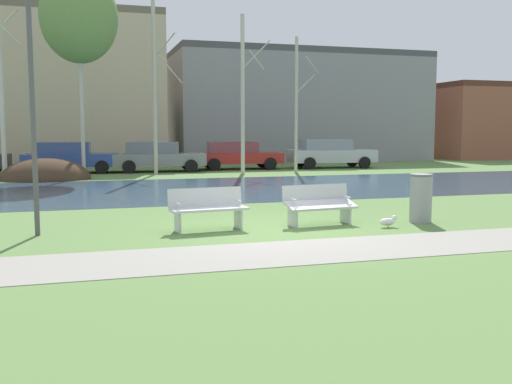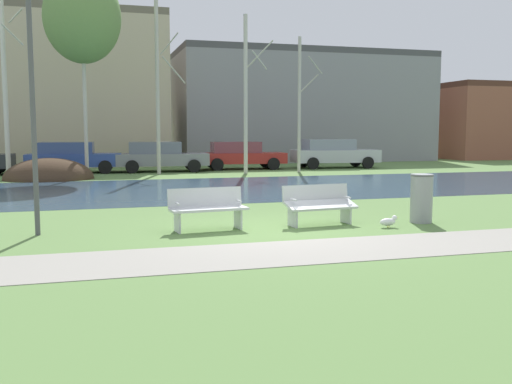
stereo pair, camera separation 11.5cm
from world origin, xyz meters
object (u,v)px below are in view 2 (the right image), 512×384
bench_right (319,203)px  trash_bin (421,198)px  bench_left (208,208)px  seagull (389,221)px  parked_hatch_third_grey (160,156)px  parked_sedan_second_blue (73,157)px  parked_wagon_fourth_red (240,155)px  streetlamp (30,45)px  parked_suv_fifth_silver (333,153)px

bench_right → trash_bin: size_ratio=1.51×
bench_left → seagull: 3.86m
seagull → trash_bin: bearing=22.1°
bench_left → parked_hatch_third_grey: 17.36m
trash_bin → parked_hatch_third_grey: 18.07m
parked_sedan_second_blue → parked_hatch_third_grey: parked_sedan_second_blue is taller
bench_left → parked_wagon_fourth_red: (5.33, 17.98, 0.30)m
parked_sedan_second_blue → streetlamp: bearing=-90.7°
parked_sedan_second_blue → parked_suv_fifth_silver: (13.64, -0.05, 0.03)m
parked_sedan_second_blue → parked_hatch_third_grey: 4.19m
parked_wagon_fourth_red → parked_suv_fifth_silver: (5.15, -0.45, 0.05)m
bench_right → parked_wagon_fourth_red: parked_wagon_fourth_red is taller
bench_left → streetlamp: bearing=174.0°
streetlamp → parked_hatch_third_grey: bearing=75.5°
bench_right → seagull: size_ratio=3.75×
seagull → parked_suv_fifth_silver: 19.50m
trash_bin → parked_sedan_second_blue: 19.62m
bench_left → parked_hatch_third_grey: size_ratio=0.36×
bench_left → seagull: (3.77, -0.77, -0.34)m
trash_bin → parked_suv_fifth_silver: 18.75m
bench_left → parked_hatch_third_grey: parked_hatch_third_grey is taller
parked_sedan_second_blue → parked_wagon_fourth_red: 8.50m
seagull → streetlamp: size_ratio=0.08×
parked_wagon_fourth_red → parked_suv_fifth_silver: bearing=-5.0°
parked_sedan_second_blue → parked_wagon_fourth_red: parked_sedan_second_blue is taller
trash_bin → seagull: 1.21m
trash_bin → parked_suv_fifth_silver: (5.67, 17.87, 0.26)m
streetlamp → parked_hatch_third_grey: streetlamp is taller
parked_hatch_third_grey → parked_wagon_fourth_red: parked_hatch_third_grey is taller
parked_sedan_second_blue → trash_bin: bearing=-66.0°
bench_right → parked_hatch_third_grey: size_ratio=0.36×
trash_bin → parked_hatch_third_grey: (-3.79, 17.67, 0.22)m
bench_right → parked_wagon_fourth_red: size_ratio=0.36×
streetlamp → seagull: bearing=-9.0°
bench_left → seagull: size_ratio=3.75×
parked_sedan_second_blue → parked_hatch_third_grey: size_ratio=0.98×
parked_wagon_fourth_red → parked_suv_fifth_silver: 5.17m
bench_right → streetlamp: streetlamp is taller
seagull → streetlamp: streetlamp is taller
bench_left → bench_right: 2.49m
parked_hatch_third_grey → parked_suv_fifth_silver: bearing=1.2°
streetlamp → bench_right: bearing=-3.5°
bench_left → parked_wagon_fourth_red: size_ratio=0.36×
bench_right → parked_sedan_second_blue: bearing=107.8°
seagull → parked_suv_fifth_silver: (6.71, 18.29, 0.69)m
bench_right → parked_sedan_second_blue: (-5.64, 17.58, 0.31)m
seagull → parked_hatch_third_grey: size_ratio=0.09×
streetlamp → parked_suv_fifth_silver: 22.24m
trash_bin → seagull: size_ratio=2.49×
streetlamp → parked_suv_fifth_silver: bearing=51.1°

